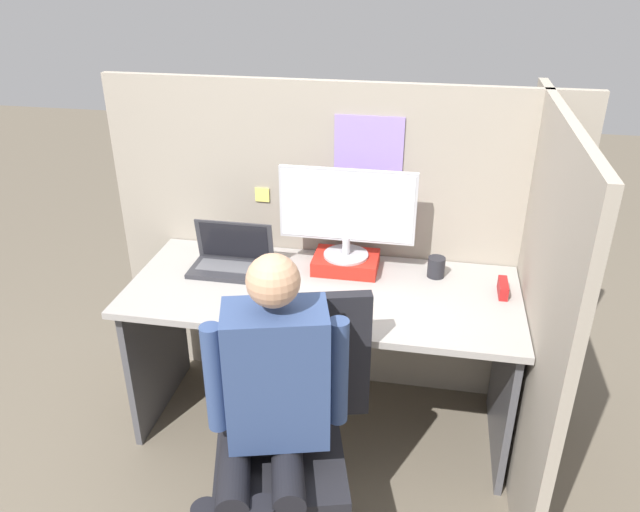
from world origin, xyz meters
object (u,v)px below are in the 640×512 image
(paper_box, at_px, (346,262))
(person, at_px, (269,408))
(office_chair, at_px, (293,428))
(stapler, at_px, (503,288))
(monitor, at_px, (347,210))
(laptop, at_px, (232,261))
(carrot_toy, at_px, (362,310))
(coffee_mug, at_px, (436,267))

(paper_box, relative_size, person, 0.23)
(office_chair, bearing_deg, stapler, 42.19)
(paper_box, height_order, stapler, paper_box)
(monitor, bearing_deg, laptop, -168.65)
(monitor, height_order, carrot_toy, monitor)
(monitor, relative_size, carrot_toy, 4.13)
(paper_box, bearing_deg, laptop, -168.95)
(stapler, bearing_deg, coffee_mug, 158.79)
(carrot_toy, distance_m, person, 0.62)
(monitor, bearing_deg, coffee_mug, 0.31)
(person, relative_size, coffee_mug, 13.60)
(laptop, xyz_separation_m, carrot_toy, (0.64, -0.28, -0.02))
(stapler, bearing_deg, laptop, 179.76)
(person, bearing_deg, monitor, 83.09)
(laptop, bearing_deg, paper_box, 11.05)
(stapler, height_order, coffee_mug, coffee_mug)
(laptop, xyz_separation_m, person, (0.40, -0.85, -0.08))
(person, bearing_deg, stapler, 46.48)
(person, height_order, coffee_mug, person)
(monitor, height_order, office_chair, monitor)
(laptop, relative_size, person, 0.29)
(paper_box, height_order, carrot_toy, paper_box)
(monitor, distance_m, carrot_toy, 0.49)
(paper_box, relative_size, carrot_toy, 2.00)
(monitor, relative_size, laptop, 1.67)
(monitor, distance_m, person, 1.02)
(stapler, distance_m, carrot_toy, 0.63)
(stapler, relative_size, carrot_toy, 0.86)
(laptop, relative_size, coffee_mug, 3.92)
(coffee_mug, bearing_deg, stapler, -21.21)
(carrot_toy, bearing_deg, office_chair, -115.43)
(monitor, xyz_separation_m, person, (-0.12, -0.96, -0.33))
(paper_box, relative_size, coffee_mug, 3.17)
(carrot_toy, distance_m, coffee_mug, 0.48)
(coffee_mug, bearing_deg, laptop, -173.49)
(carrot_toy, distance_m, office_chair, 0.54)
(person, xyz_separation_m, coffee_mug, (0.52, 0.96, 0.08))
(laptop, xyz_separation_m, office_chair, (0.44, -0.70, -0.30))
(paper_box, xyz_separation_m, carrot_toy, (0.12, -0.38, -0.01))
(carrot_toy, xyz_separation_m, person, (-0.24, -0.57, -0.06))
(stapler, height_order, office_chair, office_chair)
(laptop, relative_size, stapler, 2.89)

